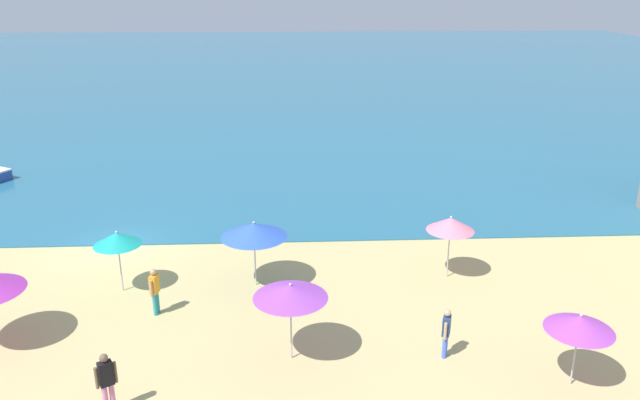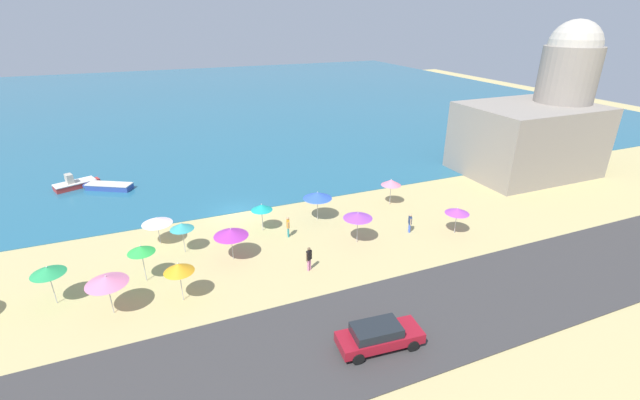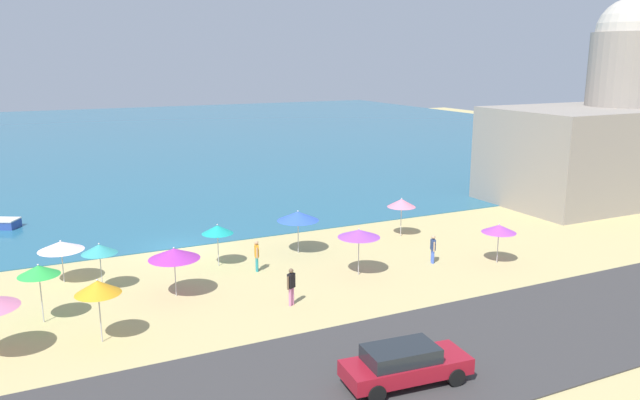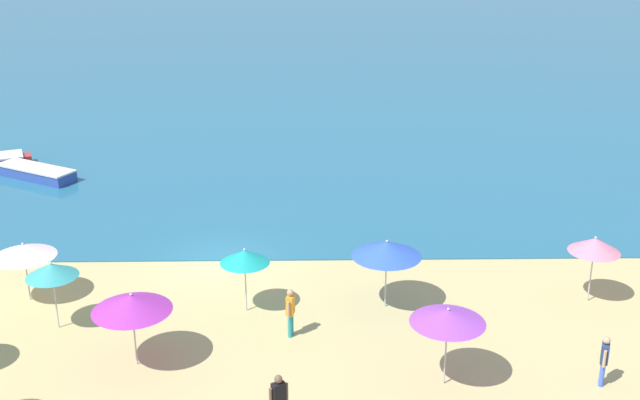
{
  "view_description": "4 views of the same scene",
  "coord_description": "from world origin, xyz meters",
  "px_view_note": "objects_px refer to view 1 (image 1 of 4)",
  "views": [
    {
      "loc": [
        7.52,
        -24.86,
        10.87
      ],
      "look_at": [
        8.86,
        2.07,
        1.19
      ],
      "focal_mm": 35.0,
      "sensor_mm": 36.0,
      "label": 1
    },
    {
      "loc": [
        -6.17,
        -34.23,
        16.19
      ],
      "look_at": [
        6.36,
        -3.95,
        1.79
      ],
      "focal_mm": 24.0,
      "sensor_mm": 36.0,
      "label": 2
    },
    {
      "loc": [
        -7.95,
        -35.68,
        11.15
      ],
      "look_at": [
        9.4,
        -0.14,
        2.06
      ],
      "focal_mm": 35.0,
      "sensor_mm": 36.0,
      "label": 3
    },
    {
      "loc": [
        3.45,
        -28.98,
        13.43
      ],
      "look_at": [
        3.95,
        1.1,
        2.16
      ],
      "focal_mm": 45.0,
      "sensor_mm": 36.0,
      "label": 4
    }
  ],
  "objects_px": {
    "beach_umbrella_7": "(254,230)",
    "bather_0": "(155,289)",
    "beach_umbrella_4": "(290,292)",
    "beach_umbrella_12": "(580,323)",
    "beach_umbrella_10": "(117,239)",
    "bather_2": "(446,330)",
    "beach_umbrella_3": "(451,224)",
    "bather_1": "(107,380)"
  },
  "relations": [
    {
      "from": "beach_umbrella_10",
      "to": "beach_umbrella_12",
      "type": "distance_m",
      "value": 15.39
    },
    {
      "from": "beach_umbrella_4",
      "to": "bather_1",
      "type": "xyz_separation_m",
      "value": [
        -4.8,
        -2.25,
        -1.25
      ]
    },
    {
      "from": "beach_umbrella_4",
      "to": "beach_umbrella_12",
      "type": "distance_m",
      "value": 8.06
    },
    {
      "from": "beach_umbrella_12",
      "to": "bather_0",
      "type": "bearing_deg",
      "value": 160.0
    },
    {
      "from": "bather_0",
      "to": "bather_1",
      "type": "relative_size",
      "value": 0.95
    },
    {
      "from": "beach_umbrella_12",
      "to": "bather_1",
      "type": "bearing_deg",
      "value": -177.38
    },
    {
      "from": "beach_umbrella_3",
      "to": "beach_umbrella_4",
      "type": "xyz_separation_m",
      "value": [
        -6.0,
        -5.14,
        0.08
      ]
    },
    {
      "from": "bather_1",
      "to": "beach_umbrella_10",
      "type": "bearing_deg",
      "value": 101.16
    },
    {
      "from": "bather_1",
      "to": "beach_umbrella_7",
      "type": "bearing_deg",
      "value": 63.66
    },
    {
      "from": "beach_umbrella_3",
      "to": "bather_1",
      "type": "bearing_deg",
      "value": -145.61
    },
    {
      "from": "beach_umbrella_7",
      "to": "beach_umbrella_10",
      "type": "height_order",
      "value": "beach_umbrella_7"
    },
    {
      "from": "beach_umbrella_4",
      "to": "bather_2",
      "type": "xyz_separation_m",
      "value": [
        4.64,
        -0.13,
        -1.36
      ]
    },
    {
      "from": "beach_umbrella_12",
      "to": "bather_2",
      "type": "distance_m",
      "value": 3.75
    },
    {
      "from": "beach_umbrella_4",
      "to": "beach_umbrella_12",
      "type": "relative_size",
      "value": 1.12
    },
    {
      "from": "beach_umbrella_4",
      "to": "beach_umbrella_7",
      "type": "relative_size",
      "value": 0.99
    },
    {
      "from": "beach_umbrella_10",
      "to": "bather_1",
      "type": "bearing_deg",
      "value": -78.84
    },
    {
      "from": "beach_umbrella_4",
      "to": "beach_umbrella_12",
      "type": "height_order",
      "value": "beach_umbrella_4"
    },
    {
      "from": "beach_umbrella_12",
      "to": "bather_1",
      "type": "distance_m",
      "value": 12.73
    },
    {
      "from": "beach_umbrella_12",
      "to": "bather_1",
      "type": "height_order",
      "value": "beach_umbrella_12"
    },
    {
      "from": "beach_umbrella_3",
      "to": "beach_umbrella_12",
      "type": "height_order",
      "value": "beach_umbrella_3"
    },
    {
      "from": "beach_umbrella_4",
      "to": "bather_2",
      "type": "relative_size",
      "value": 1.57
    },
    {
      "from": "beach_umbrella_10",
      "to": "beach_umbrella_12",
      "type": "height_order",
      "value": "beach_umbrella_10"
    },
    {
      "from": "beach_umbrella_7",
      "to": "bather_2",
      "type": "height_order",
      "value": "beach_umbrella_7"
    },
    {
      "from": "beach_umbrella_10",
      "to": "beach_umbrella_3",
      "type": "bearing_deg",
      "value": 2.44
    },
    {
      "from": "beach_umbrella_3",
      "to": "bather_2",
      "type": "xyz_separation_m",
      "value": [
        -1.36,
        -5.28,
        -1.28
      ]
    },
    {
      "from": "beach_umbrella_4",
      "to": "bather_1",
      "type": "distance_m",
      "value": 5.45
    },
    {
      "from": "beach_umbrella_10",
      "to": "bather_0",
      "type": "distance_m",
      "value": 2.61
    },
    {
      "from": "beach_umbrella_10",
      "to": "bather_2",
      "type": "distance_m",
      "value": 11.86
    },
    {
      "from": "beach_umbrella_3",
      "to": "beach_umbrella_10",
      "type": "relative_size",
      "value": 1.06
    },
    {
      "from": "beach_umbrella_3",
      "to": "bather_2",
      "type": "height_order",
      "value": "beach_umbrella_3"
    },
    {
      "from": "beach_umbrella_10",
      "to": "bather_1",
      "type": "xyz_separation_m",
      "value": [
        1.36,
        -6.88,
        -1.06
      ]
    },
    {
      "from": "bather_1",
      "to": "beach_umbrella_12",
      "type": "bearing_deg",
      "value": 2.62
    },
    {
      "from": "beach_umbrella_3",
      "to": "beach_umbrella_10",
      "type": "height_order",
      "value": "beach_umbrella_3"
    },
    {
      "from": "beach_umbrella_7",
      "to": "bather_0",
      "type": "bearing_deg",
      "value": -149.13
    },
    {
      "from": "beach_umbrella_4",
      "to": "bather_1",
      "type": "height_order",
      "value": "beach_umbrella_4"
    },
    {
      "from": "beach_umbrella_7",
      "to": "bather_0",
      "type": "height_order",
      "value": "beach_umbrella_7"
    },
    {
      "from": "beach_umbrella_4",
      "to": "beach_umbrella_10",
      "type": "relative_size",
      "value": 1.07
    },
    {
      "from": "beach_umbrella_4",
      "to": "beach_umbrella_12",
      "type": "xyz_separation_m",
      "value": [
        7.88,
        -1.67,
        -0.28
      ]
    },
    {
      "from": "bather_2",
      "to": "bather_0",
      "type": "bearing_deg",
      "value": 162.01
    },
    {
      "from": "beach_umbrella_3",
      "to": "bather_1",
      "type": "distance_m",
      "value": 13.14
    },
    {
      "from": "beach_umbrella_3",
      "to": "bather_2",
      "type": "bearing_deg",
      "value": -104.46
    },
    {
      "from": "bather_0",
      "to": "bather_2",
      "type": "relative_size",
      "value": 1.06
    }
  ]
}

